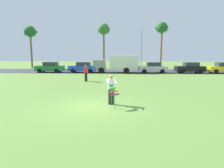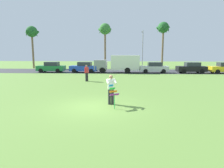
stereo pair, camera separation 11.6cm
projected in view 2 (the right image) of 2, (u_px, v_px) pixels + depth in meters
ground_plane at (94, 107)px, 11.14m from camera, size 120.00×120.00×0.00m
road_strip at (114, 71)px, 32.72m from camera, size 120.00×8.00×0.01m
person_kite_flyer at (111, 88)px, 11.56m from camera, size 0.63×0.72×1.73m
kite_held at (113, 93)px, 10.78m from camera, size 0.60×0.73×1.26m
parked_car_green at (51, 67)px, 30.80m from camera, size 4.20×1.84×1.60m
parked_car_blue at (84, 67)px, 30.50m from camera, size 4.24×1.92×1.60m
parked_truck_grey_van at (120, 63)px, 30.08m from camera, size 6.73×2.18×2.62m
parked_car_silver at (154, 68)px, 29.87m from camera, size 4.22×1.87×1.60m
parked_car_black at (191, 68)px, 29.55m from camera, size 4.25×1.94×1.60m
parked_car_yellow at (224, 68)px, 29.27m from camera, size 4.24×1.92×1.60m
palm_tree_left_near at (32, 33)px, 38.11m from camera, size 2.58×2.71×8.03m
palm_tree_right_near at (105, 31)px, 37.77m from camera, size 2.58×2.71×8.49m
palm_tree_centre_far at (163, 30)px, 38.14m from camera, size 2.58×2.71×8.81m
streetlight_pole at (143, 47)px, 36.92m from camera, size 0.24×1.65×7.00m
person_walker_near at (87, 72)px, 21.06m from camera, size 0.39×0.47×1.73m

